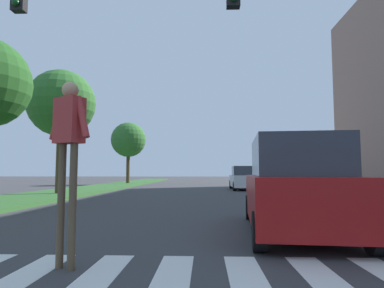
# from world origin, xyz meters

# --- Properties ---
(ground_plane) EXTENTS (140.00, 140.00, 0.00)m
(ground_plane) POSITION_xyz_m (0.00, 30.00, 0.00)
(ground_plane) COLOR #38383A
(crosswalk) EXTENTS (5.85, 2.20, 0.01)m
(crosswalk) POSITION_xyz_m (0.00, 8.34, 0.00)
(crosswalk) COLOR silver
(crosswalk) RESTS_ON ground_plane
(median_strip) EXTENTS (3.82, 64.00, 0.15)m
(median_strip) POSITION_xyz_m (-7.71, 28.00, 0.07)
(median_strip) COLOR #2D5B28
(median_strip) RESTS_ON ground_plane
(tree_far) EXTENTS (3.61, 3.61, 6.64)m
(tree_far) POSITION_xyz_m (-7.38, 21.86, 4.95)
(tree_far) COLOR #4C3823
(tree_far) RESTS_ON median_strip
(tree_distant) EXTENTS (3.58, 3.58, 6.26)m
(tree_distant) POSITION_xyz_m (-7.57, 38.55, 4.59)
(tree_distant) COLOR #4C3823
(tree_distant) RESTS_ON median_strip
(sidewalk_right) EXTENTS (3.00, 64.00, 0.15)m
(sidewalk_right) POSITION_xyz_m (8.66, 28.00, 0.07)
(sidewalk_right) COLOR #9E9991
(sidewalk_right) RESTS_ON ground_plane
(traffic_light_gantry) EXTENTS (8.44, 0.30, 6.00)m
(traffic_light_gantry) POSITION_xyz_m (-3.65, 11.05, 4.34)
(traffic_light_gantry) COLOR gold
(traffic_light_gantry) RESTS_ON median_strip
(pedestrian_performer) EXTENTS (0.70, 0.42, 2.49)m
(pedestrian_performer) POSITION_xyz_m (-1.43, 8.71, 1.66)
(pedestrian_performer) COLOR brown
(pedestrian_performer) RESTS_ON ground_plane
(suv_crossing) EXTENTS (2.35, 4.76, 1.97)m
(suv_crossing) POSITION_xyz_m (2.29, 11.46, 0.93)
(suv_crossing) COLOR maroon
(suv_crossing) RESTS_ON ground_plane
(sedan_midblock) EXTENTS (1.90, 4.27, 1.70)m
(sedan_midblock) POSITION_xyz_m (3.20, 28.69, 0.79)
(sedan_midblock) COLOR silver
(sedan_midblock) RESTS_ON ground_plane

